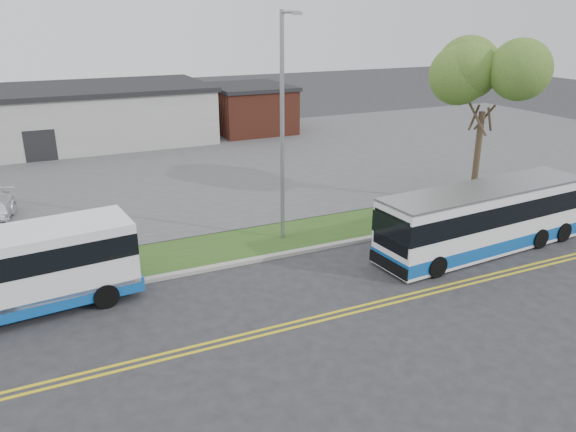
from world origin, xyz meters
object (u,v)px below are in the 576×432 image
tree_east (486,84)px  shuttle_bus (41,266)px  streetlight_near (283,122)px  transit_bus (484,219)px

tree_east → shuttle_bus: 21.48m
streetlight_near → shuttle_bus: size_ratio=1.26×
shuttle_bus → transit_bus: (16.95, -2.47, -0.11)m
shuttle_bus → transit_bus: shuttle_bus is taller
tree_east → transit_bus: bearing=-129.0°
streetlight_near → transit_bus: 9.27m
tree_east → transit_bus: (-3.88, -4.80, -4.81)m
tree_east → transit_bus: 7.83m
streetlight_near → transit_bus: bearing=-32.5°
tree_east → transit_bus: size_ratio=0.83×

